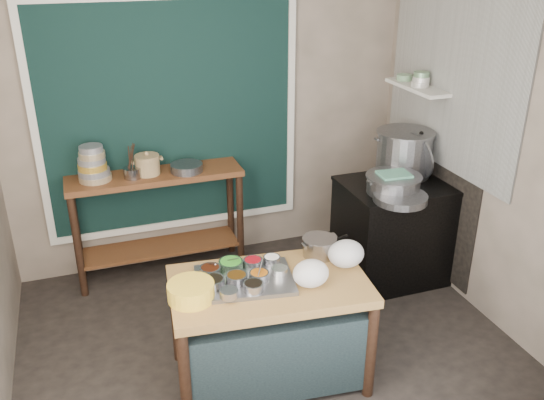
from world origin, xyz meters
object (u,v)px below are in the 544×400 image
object	(u,v)px
yellow_basin	(191,291)
stock_pot	(404,153)
saucepan	(319,247)
condiment_tray	(244,280)
steamer	(393,184)
stove_block	(394,232)
ceramic_crock	(148,166)
utensil_cup	(133,173)
back_counter	(159,224)
prep_table	(269,330)

from	to	relation	value
yellow_basin	stock_pot	distance (m)	2.36
saucepan	stock_pot	world-z (taller)	stock_pot
condiment_tray	saucepan	size ratio (longest dim) A/B	2.54
condiment_tray	yellow_basin	xyz separation A→B (m)	(-0.36, -0.08, 0.04)
yellow_basin	saucepan	distance (m)	0.97
steamer	stove_block	bearing A→B (deg)	44.85
ceramic_crock	stock_pot	world-z (taller)	stock_pot
yellow_basin	utensil_cup	size ratio (longest dim) A/B	1.93
saucepan	stock_pot	size ratio (longest dim) A/B	0.48
back_counter	ceramic_crock	size ratio (longest dim) A/B	6.73
utensil_cup	saucepan	bearing A→B (deg)	-51.65
back_counter	condiment_tray	distance (m)	1.61
saucepan	back_counter	bearing A→B (deg)	107.31
yellow_basin	steamer	world-z (taller)	steamer
back_counter	utensil_cup	xyz separation A→B (m)	(-0.18, -0.05, 0.52)
utensil_cup	stock_pot	world-z (taller)	stock_pot
prep_table	condiment_tray	size ratio (longest dim) A/B	2.05
saucepan	ceramic_crock	xyz separation A→B (m)	(-0.94, 1.40, 0.21)
stove_block	ceramic_crock	world-z (taller)	ceramic_crock
prep_table	saucepan	size ratio (longest dim) A/B	5.21
ceramic_crock	stock_pot	bearing A→B (deg)	-14.78
condiment_tray	ceramic_crock	world-z (taller)	ceramic_crock
stove_block	steamer	bearing A→B (deg)	-135.15
stove_block	condiment_tray	world-z (taller)	stove_block
utensil_cup	ceramic_crock	bearing A→B (deg)	18.19
utensil_cup	yellow_basin	bearing A→B (deg)	-85.16
condiment_tray	yellow_basin	world-z (taller)	yellow_basin
back_counter	stock_pot	xyz separation A→B (m)	(2.03, -0.55, 0.60)
ceramic_crock	prep_table	bearing A→B (deg)	-72.36
stove_block	steamer	distance (m)	0.57
ceramic_crock	stock_pot	xyz separation A→B (m)	(2.08, -0.55, 0.05)
prep_table	yellow_basin	xyz separation A→B (m)	(-0.50, -0.03, 0.43)
condiment_tray	yellow_basin	bearing A→B (deg)	-167.24
saucepan	steamer	distance (m)	1.02
prep_table	utensil_cup	distance (m)	1.80
condiment_tray	steamer	world-z (taller)	steamer
stock_pot	stove_block	bearing A→B (deg)	-126.80
prep_table	condiment_tray	bearing A→B (deg)	166.50
stove_block	ceramic_crock	xyz separation A→B (m)	(-1.95, 0.73, 0.60)
yellow_basin	stock_pot	xyz separation A→B (m)	(2.08, 1.08, 0.27)
stock_pot	steamer	distance (m)	0.44
utensil_cup	steamer	size ratio (longest dim) A/B	0.32
back_counter	saucepan	bearing A→B (deg)	-57.60
back_counter	ceramic_crock	xyz separation A→B (m)	(-0.05, -0.00, 0.55)
stove_block	stock_pot	size ratio (longest dim) A/B	1.82
saucepan	stock_pot	xyz separation A→B (m)	(1.14, 0.85, 0.26)
steamer	saucepan	bearing A→B (deg)	-148.77
back_counter	stove_block	distance (m)	2.04
back_counter	steamer	world-z (taller)	steamer
ceramic_crock	steamer	distance (m)	2.01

